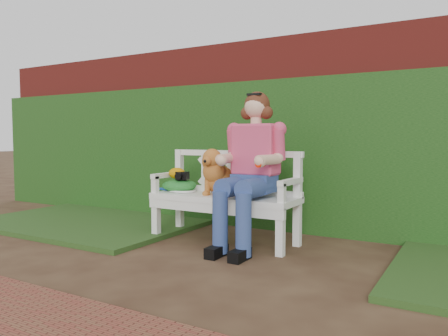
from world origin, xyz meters
The scene contains 11 objects.
ground centered at (0.00, 0.00, 0.00)m, with size 60.00×60.00×0.00m, color #331E14.
brick_wall centered at (0.00, 1.90, 1.10)m, with size 10.00×0.30×2.20m, color maroon.
ivy_hedge centered at (0.00, 1.68, 0.85)m, with size 10.00×0.18×1.70m, color #2B591D.
grass_left centered at (-2.40, 0.90, 0.03)m, with size 2.60×2.00×0.05m, color #1C4015.
garden_bench centered at (-0.52, 0.85, 0.24)m, with size 1.58×0.60×0.48m, color white, non-canonical shape.
seated_woman centered at (-0.18, 0.83, 0.76)m, with size 0.64×0.85×1.52m, color #CB426C, non-canonical shape.
dog centered at (-0.60, 0.86, 0.72)m, with size 0.31×0.43×0.47m, color brown, non-canonical shape.
tennis_racket centered at (-1.05, 0.84, 0.49)m, with size 0.58×0.25×0.03m, color silver, non-canonical shape.
green_bag centered at (-1.06, 0.83, 0.55)m, with size 0.39×0.30×0.13m, color #1B882E, non-canonical shape.
camera_item centered at (-1.01, 0.82, 0.65)m, with size 0.12×0.09×0.08m, color black.
baseball_glove centered at (-1.10, 0.85, 0.67)m, with size 0.19×0.14×0.12m, color #BD7802.
Camera 1 is at (1.67, -2.91, 1.05)m, focal length 35.00 mm.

